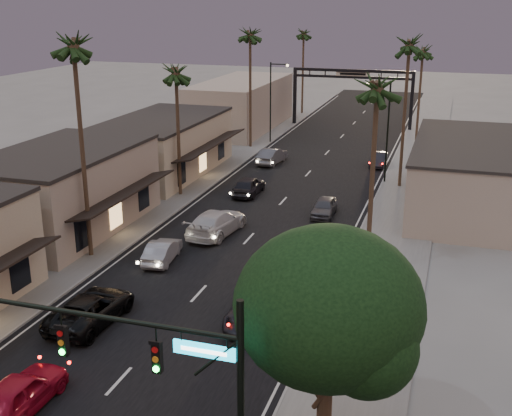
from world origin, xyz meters
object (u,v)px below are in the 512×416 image
Objects in this scene: streetlight_left at (273,96)px; curbside_black at (308,270)px; oncoming_silver at (162,251)px; curbside_near at (256,308)px; palm_lb at (73,40)px; traffic_signal at (179,375)px; palm_rc at (423,48)px; palm_lc at (176,68)px; corner_tree at (330,313)px; palm_ra at (378,81)px; palm_far at (304,31)px; oncoming_red at (19,393)px; palm_rb at (410,40)px; palm_ld at (250,31)px; streetlight_right at (385,123)px; arch at (352,83)px; oncoming_pickup at (91,309)px.

streetlight_left is 37.95m from curbside_black.
oncoming_silver is 0.77× the size of curbside_near.
palm_lb is 18.88m from curbside_black.
traffic_signal reaches higher than curbside_near.
palm_rc reaches higher than streetlight_left.
corner_tree is at bearing -57.66° from palm_lc.
traffic_signal is 1.58× the size of curbside_near.
palm_ra is 1.00× the size of palm_far.
palm_lc is at bearing 130.72° from curbside_black.
palm_ra is (2.91, 20.00, 6.36)m from traffic_signal.
palm_rc is 58.91m from oncoming_red.
curbside_black is (-3.20, -21.59, -11.69)m from palm_rb.
traffic_signal is at bearing -74.35° from palm_ld.
palm_ra is 16.57m from oncoming_silver.
palm_rc is (-0.88, 56.55, 4.49)m from corner_tree.
palm_far is at bearing 107.38° from palm_ra.
streetlight_left is 37.87m from palm_ra.
palm_ld is at bearing 105.65° from traffic_signal.
streetlight_right is 19.78m from palm_ld.
palm_ra is 0.93× the size of palm_rb.
palm_rb is at bearing -107.08° from oncoming_red.
palm_rb is 1.16× the size of palm_rc.
arch is 47.17m from palm_ra.
palm_lc is (-18.08, 28.55, 4.49)m from corner_tree.
streetlight_right is 19.75m from palm_rc.
palm_ld reaches higher than corner_tree.
arch is 11.59m from palm_rc.
palm_rb is 34.27m from oncoming_pickup.
palm_ld reaches higher than traffic_signal.
traffic_signal is 0.64× the size of palm_far.
corner_tree is 12.11m from curbside_near.
palm_rc is (0.00, 40.00, -0.97)m from palm_ra.
oncoming_pickup is (-10.81, -30.71, -4.56)m from streetlight_right.
oncoming_pickup is at bearing 82.71° from oncoming_silver.
palm_rb is (1.68, -1.00, 7.09)m from streetlight_right.
corner_tree is 72.96m from palm_far.
palm_ld is 1.08× the size of palm_ra.
traffic_signal is 40.77m from palm_rb.
oncoming_red is at bearing -92.46° from arch.
palm_lb is 3.24× the size of oncoming_red.
palm_ra is at bearing -60.98° from palm_ld.
streetlight_left is 1.68× the size of curbside_near.
palm_rb is (17.20, -11.00, 0.00)m from palm_ld.
palm_rb is at bearing -127.95° from oncoming_silver.
streetlight_right reaches higher than curbside_black.
palm_lc reaches higher than corner_tree.
palm_far is (-16.90, 14.00, 0.97)m from palm_rc.
curbside_near is (6.71, 9.91, -0.05)m from oncoming_red.
streetlight_left is at bearing -119.97° from arch.
corner_tree is 1.88× the size of oncoming_red.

